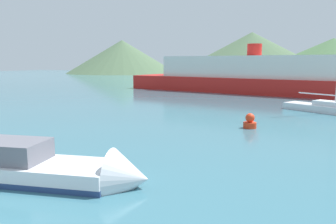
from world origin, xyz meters
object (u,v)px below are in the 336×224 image
Objects in this scene: sailboat_inner at (328,108)px; ferry_distant at (253,76)px; motorboat_near at (39,169)px; buoy_marker at (250,122)px.

ferry_distant is (-9.08, 15.66, 1.76)m from sailboat_inner.
sailboat_inner is 18.19m from ferry_distant.
motorboat_near is 13.54m from buoy_marker.
ferry_distant is at bearing 148.23° from sailboat_inner.
sailboat_inner is at bearing -50.84° from ferry_distant.
ferry_distant is at bearing 76.00° from motorboat_near.
motorboat_near is at bearing -111.73° from buoy_marker.
sailboat_inner is (9.69, 21.75, 0.00)m from motorboat_near.
motorboat_near is at bearing -85.88° from sailboat_inner.
sailboat_inner reaches higher than buoy_marker.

